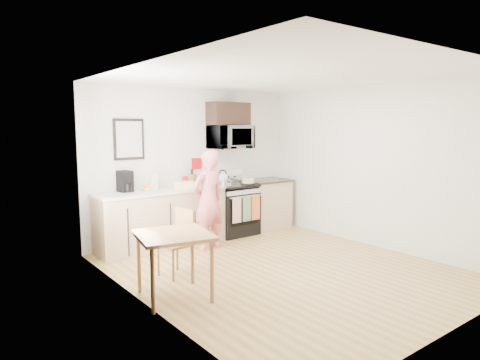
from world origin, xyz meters
TOP-DOWN VIEW (x-y plane):
  - floor at (0.00, 0.00)m, footprint 4.60×4.60m
  - back_wall at (0.00, 2.30)m, footprint 4.00×0.04m
  - front_wall at (0.00, -2.30)m, footprint 4.00×0.04m
  - left_wall at (-2.00, 0.00)m, footprint 0.04×4.60m
  - right_wall at (2.00, 0.00)m, footprint 0.04×4.60m
  - ceiling at (0.00, 0.00)m, footprint 4.00×4.60m
  - window at (-1.96, 0.80)m, footprint 0.06×1.40m
  - cabinet_left at (-0.80, 2.00)m, footprint 2.10×0.60m
  - countertop_left at (-0.80, 2.00)m, footprint 2.14×0.64m
  - cabinet_right at (1.43, 2.00)m, footprint 0.84×0.60m
  - countertop_right at (1.43, 2.00)m, footprint 0.88×0.64m
  - range at (0.63, 1.98)m, footprint 0.76×0.70m
  - microwave at (0.63, 2.08)m, footprint 0.76×0.51m
  - upper_cabinet at (0.63, 2.12)m, footprint 0.76×0.35m
  - wall_art at (-1.20, 2.28)m, footprint 0.50×0.04m
  - wall_trivet at (0.05, 2.28)m, footprint 0.20×0.02m
  - person at (-0.25, 1.45)m, footprint 0.62×0.45m
  - dining_table at (-1.65, 0.04)m, footprint 0.83×0.83m
  - chair at (-1.17, 0.69)m, footprint 0.46×0.42m
  - knife_block at (-0.15, 2.13)m, footprint 0.13×0.15m
  - utensil_crock at (-0.21, 2.22)m, footprint 0.13×0.13m
  - fruit_bowl at (-1.00, 2.07)m, footprint 0.23×0.23m
  - milk_carton at (-0.91, 2.04)m, footprint 0.11×0.11m
  - coffee_maker at (-1.33, 2.15)m, footprint 0.21×0.29m
  - bread_bag at (-0.43, 1.90)m, footprint 0.36×0.27m
  - cake at (0.84, 1.82)m, footprint 0.28×0.28m
  - kettle at (0.46, 2.08)m, footprint 0.20×0.20m
  - pot at (0.36, 1.85)m, footprint 0.20×0.34m

SIDE VIEW (x-z plane):
  - floor at x=0.00m, z-range 0.00..0.00m
  - range at x=0.63m, z-range -0.14..1.02m
  - cabinet_left at x=-0.80m, z-range 0.00..0.90m
  - cabinet_right at x=1.43m, z-range 0.00..0.90m
  - chair at x=-1.17m, z-range 0.13..1.00m
  - dining_table at x=-1.65m, z-range 0.29..1.04m
  - person at x=-0.25m, z-range 0.00..1.59m
  - countertop_left at x=-0.80m, z-range 0.90..0.94m
  - countertop_right at x=1.43m, z-range 0.90..0.94m
  - cake at x=0.84m, z-range 0.92..1.02m
  - pot at x=0.36m, z-range 0.93..1.03m
  - fruit_bowl at x=-1.00m, z-range 0.93..1.03m
  - bread_bag at x=-0.43m, z-range 0.94..1.06m
  - kettle at x=0.46m, z-range 0.91..1.16m
  - knife_block at x=-0.15m, z-range 0.94..1.14m
  - milk_carton at x=-0.91m, z-range 0.94..1.21m
  - utensil_crock at x=-0.21m, z-range 0.90..1.28m
  - coffee_maker at x=-1.33m, z-range 0.93..1.26m
  - back_wall at x=0.00m, z-range 0.00..2.60m
  - front_wall at x=0.00m, z-range 0.00..2.60m
  - left_wall at x=-2.00m, z-range 0.00..2.60m
  - right_wall at x=2.00m, z-range 0.00..2.60m
  - wall_trivet at x=0.05m, z-range 1.20..1.40m
  - window at x=-1.96m, z-range 0.80..2.30m
  - wall_art at x=-1.20m, z-range 1.43..2.08m
  - microwave at x=0.63m, z-range 1.55..1.97m
  - upper_cabinet at x=0.63m, z-range 1.98..2.38m
  - ceiling at x=0.00m, z-range 2.58..2.62m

